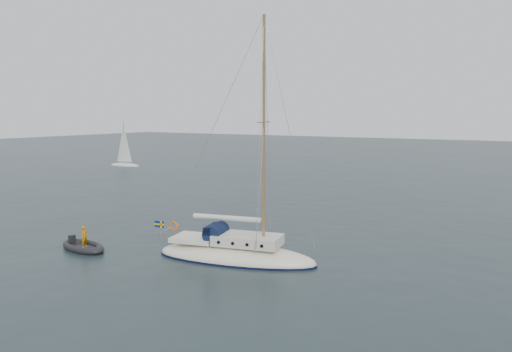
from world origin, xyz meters
The scene contains 5 objects.
ground centered at (0.00, 0.00, 0.00)m, with size 300.00×300.00×0.00m, color black.
sailboat centered at (-2.09, -1.95, 1.14)m, with size 10.61×3.17×15.11m.
dinghy centered at (-6.94, 0.42, 0.18)m, with size 2.93×1.32×0.42m.
rib centered at (-11.97, -5.09, 0.25)m, with size 3.96×1.80×1.63m.
distant_yacht_a centered at (-47.70, 34.28, 3.36)m, with size 5.93×3.16×7.86m.
Camera 1 is at (13.93, -26.80, 8.92)m, focal length 35.00 mm.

